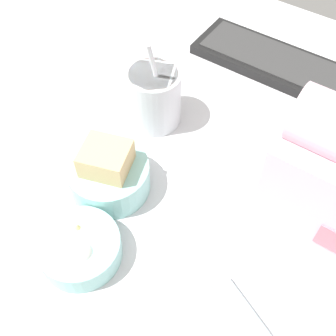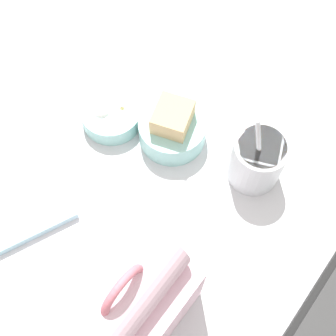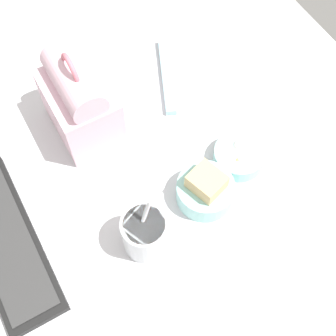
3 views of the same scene
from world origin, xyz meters
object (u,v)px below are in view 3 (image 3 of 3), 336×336
object	(u,v)px
bento_bowl_snacks	(239,156)
chopstick_case	(167,76)
soup_cup	(145,233)
bento_bowl_sandwich	(205,190)
keyboard	(6,240)
lunch_bag	(80,102)

from	to	relation	value
bento_bowl_snacks	chopstick_case	bearing A→B (deg)	4.65
soup_cup	chopstick_case	xyz separation A→B (cm)	(33.51, -23.56, -4.33)
soup_cup	bento_bowl_sandwich	xyz separation A→B (cm)	(2.79, -15.07, -1.90)
soup_cup	bento_bowl_snacks	bearing A→B (deg)	-75.80
keyboard	soup_cup	distance (cm)	27.42
keyboard	soup_cup	world-z (taller)	soup_cup
soup_cup	chopstick_case	bearing A→B (deg)	-35.11
bento_bowl_sandwich	chopstick_case	world-z (taller)	bento_bowl_sandwich
keyboard	bento_bowl_snacks	distance (cm)	49.83
keyboard	chopstick_case	xyz separation A→B (cm)	(20.16, -47.16, -0.22)
keyboard	chopstick_case	size ratio (longest dim) A/B	1.72
soup_cup	lunch_bag	bearing A→B (deg)	-2.25
lunch_bag	bento_bowl_sandwich	bearing A→B (deg)	-153.33
lunch_bag	bento_bowl_snacks	xyz separation A→B (cm)	(-23.88, -24.56, -7.08)
bento_bowl_sandwich	bento_bowl_snacks	distance (cm)	11.39
lunch_bag	soup_cup	bearing A→B (deg)	177.75
soup_cup	keyboard	bearing A→B (deg)	60.51
lunch_bag	bento_bowl_snacks	size ratio (longest dim) A/B	2.08
soup_cup	chopstick_case	size ratio (longest dim) A/B	0.78
soup_cup	chopstick_case	distance (cm)	41.19
bento_bowl_snacks	chopstick_case	world-z (taller)	bento_bowl_snacks
bento_bowl_sandwich	bento_bowl_snacks	size ratio (longest dim) A/B	1.08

